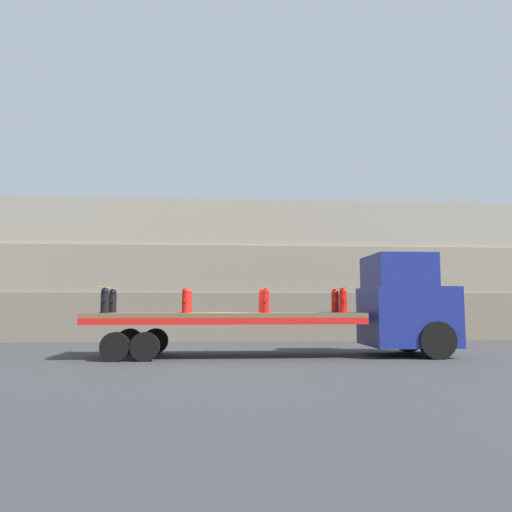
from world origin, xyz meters
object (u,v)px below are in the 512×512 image
Objects in this scene: fire_hydrant_red_near_2 at (265,301)px; fire_hydrant_red_near_3 at (343,301)px; fire_hydrant_black_far_0 at (113,301)px; fire_hydrant_red_far_3 at (335,301)px; fire_hydrant_red_far_2 at (262,301)px; fire_hydrant_red_far_1 at (188,301)px; truck_cab at (408,306)px; fire_hydrant_red_near_1 at (186,301)px; fire_hydrant_black_near_0 at (105,301)px; flatbed_trailer at (207,321)px.

fire_hydrant_red_near_2 is 2.44m from fire_hydrant_red_near_3.
fire_hydrant_red_far_3 is at bearing 0.00° from fire_hydrant_black_far_0.
fire_hydrant_red_far_2 and fire_hydrant_red_near_3 have the same top height.
fire_hydrant_black_far_0 and fire_hydrant_red_far_1 have the same top height.
truck_cab reaches higher than fire_hydrant_red_near_2.
fire_hydrant_red_near_3 is at bearing -24.16° from fire_hydrant_red_far_2.
truck_cab reaches higher than fire_hydrant_red_near_1.
truck_cab reaches higher than fire_hydrant_red_far_1.
fire_hydrant_black_far_0 is 7.33m from fire_hydrant_red_far_3.
fire_hydrant_red_far_2 and fire_hydrant_red_far_3 have the same top height.
fire_hydrant_black_near_0 is 1.00× the size of fire_hydrant_black_far_0.
fire_hydrant_red_far_2 is 2.68m from fire_hydrant_red_near_3.
fire_hydrant_red_far_3 is (4.25, 0.55, 0.64)m from flatbed_trailer.
fire_hydrant_red_near_1 is (2.44, -1.10, 0.00)m from fire_hydrant_black_far_0.
fire_hydrant_black_far_0 is at bearing 171.50° from fire_hydrant_red_near_3.
fire_hydrant_red_far_1 and fire_hydrant_red_near_2 have the same top height.
truck_cab is at bearing 4.37° from fire_hydrant_red_near_1.
fire_hydrant_red_far_2 is (2.44, 0.00, 0.00)m from fire_hydrant_red_far_1.
fire_hydrant_red_far_2 is 1.00× the size of fire_hydrant_red_near_3.
fire_hydrant_black_near_0 and fire_hydrant_red_near_2 have the same top height.
fire_hydrant_black_far_0 is at bearing 167.36° from fire_hydrant_red_near_2.
fire_hydrant_red_near_2 is 1.00× the size of fire_hydrant_red_near_3.
fire_hydrant_red_near_1 and fire_hydrant_red_far_2 have the same top height.
fire_hydrant_black_far_0 and fire_hydrant_red_far_2 have the same top height.
fire_hydrant_red_far_1 is 1.00× the size of fire_hydrant_red_near_3.
fire_hydrant_red_far_1 and fire_hydrant_red_near_3 have the same top height.
fire_hydrant_black_near_0 is 1.10m from fire_hydrant_black_far_0.
fire_hydrant_black_far_0 is 7.41m from fire_hydrant_red_near_3.
fire_hydrant_red_near_1 and fire_hydrant_red_near_2 have the same top height.
fire_hydrant_red_near_2 is at bearing -12.64° from fire_hydrant_black_far_0.
truck_cab is 4.23× the size of fire_hydrant_red_far_2.
fire_hydrant_red_near_2 and fire_hydrant_red_far_2 have the same top height.
fire_hydrant_black_near_0 is 1.00× the size of fire_hydrant_red_far_1.
fire_hydrant_black_near_0 is 1.00× the size of fire_hydrant_red_near_2.
fire_hydrant_black_far_0 is at bearing 90.00° from fire_hydrant_black_near_0.
fire_hydrant_red_far_2 is (0.00, 1.10, 0.00)m from fire_hydrant_red_near_2.
fire_hydrant_red_near_1 is 4.88m from fire_hydrant_red_near_3.
fire_hydrant_black_far_0 is at bearing 180.00° from fire_hydrant_red_far_2.
flatbed_trailer is at bearing 163.16° from fire_hydrant_red_near_2.
fire_hydrant_red_far_1 is at bearing 180.00° from fire_hydrant_red_far_3.
fire_hydrant_red_far_2 is at bearing 12.64° from fire_hydrant_black_near_0.
truck_cab is 4.23× the size of fire_hydrant_red_far_3.
fire_hydrant_red_near_3 is at bearing -7.34° from flatbed_trailer.
fire_hydrant_red_far_2 is at bearing 0.00° from fire_hydrant_black_far_0.
fire_hydrant_black_far_0 is (-3.07, 0.55, 0.64)m from flatbed_trailer.
fire_hydrant_red_near_3 is at bearing -166.49° from truck_cab.
fire_hydrant_red_near_3 is at bearing -90.00° from fire_hydrant_red_far_3.
truck_cab is 4.23× the size of fire_hydrant_red_far_1.
fire_hydrant_red_near_2 is 2.68m from fire_hydrant_red_far_3.
fire_hydrant_red_far_2 is at bearing 0.00° from fire_hydrant_red_far_1.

